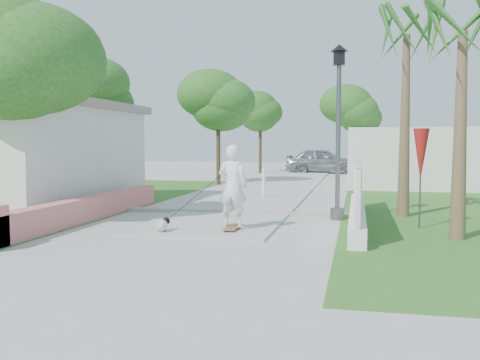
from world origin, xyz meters
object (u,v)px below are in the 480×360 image
(patio_umbrella, at_px, (421,155))
(street_lamp, at_px, (338,125))
(skateboarder, at_px, (212,192))
(parked_car, at_px, (323,161))
(dog, at_px, (162,225))
(bollard, at_px, (264,183))

(patio_umbrella, bearing_deg, street_lamp, 152.24)
(skateboarder, distance_m, parked_car, 23.76)
(patio_umbrella, distance_m, skateboarder, 4.86)
(patio_umbrella, relative_size, parked_car, 0.48)
(patio_umbrella, distance_m, dog, 6.05)
(dog, relative_size, parked_car, 0.11)
(patio_umbrella, xyz_separation_m, dog, (-5.51, -2.00, -1.49))
(street_lamp, distance_m, bollard, 5.56)
(skateboarder, bearing_deg, bollard, -82.22)
(dog, bearing_deg, street_lamp, 51.45)
(skateboarder, relative_size, dog, 3.66)
(bollard, distance_m, dog, 7.57)
(dog, bearing_deg, parked_car, 97.21)
(skateboarder, bearing_deg, dog, 35.89)
(street_lamp, xyz_separation_m, bollard, (-2.70, 4.50, -1.84))
(bollard, height_order, parked_car, parked_car)
(dog, distance_m, parked_car, 24.34)
(patio_umbrella, height_order, dog, patio_umbrella)
(street_lamp, distance_m, dog, 5.20)
(bollard, bearing_deg, skateboarder, -89.62)
(patio_umbrella, height_order, skateboarder, patio_umbrella)
(bollard, distance_m, skateboarder, 6.99)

